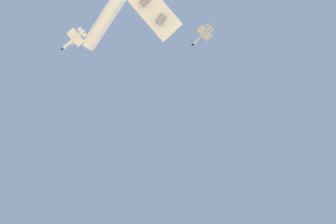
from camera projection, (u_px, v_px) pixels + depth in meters
The scene contains 2 objects.
chase_jet_left_wing at pixel (73, 40), 143.25m from camera, with size 14.23×10.94×4.00m.
chase_jet_right_wing at pixel (202, 35), 160.55m from camera, with size 13.40×12.20×4.00m.
Camera 1 is at (13.34, 75.40, 3.52)m, focal length 32.27 mm.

